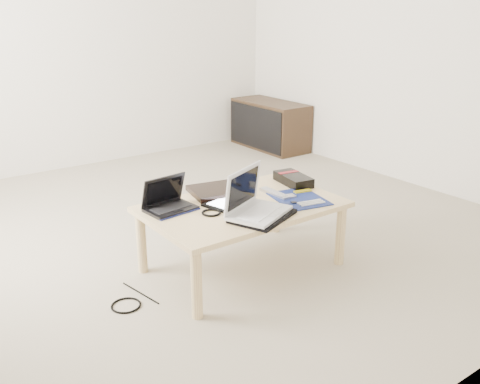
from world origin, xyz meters
TOP-DOWN VIEW (x-y plane):
  - ground at (0.00, 0.00)m, footprint 4.00×4.00m
  - coffee_table at (-0.13, -0.65)m, footprint 1.10×0.70m
  - media_cabinet at (1.77, 1.45)m, footprint 0.41×0.90m
  - book at (-0.14, -0.40)m, footprint 0.36×0.32m
  - netbook at (-0.51, -0.47)m, footprint 0.28×0.22m
  - tablet at (-0.20, -0.59)m, footprint 0.29×0.25m
  - remote at (0.12, -0.63)m, footprint 0.05×0.23m
  - neoprene_sleeve at (-0.17, -0.87)m, footprint 0.40×0.35m
  - white_laptop at (-0.19, -0.83)m, footprint 0.40×0.35m
  - motherboard at (0.19, -0.78)m, footprint 0.33×0.38m
  - gpu_box at (0.35, -0.54)m, footprint 0.18×0.29m
  - cable_coil at (-0.36, -0.66)m, footprint 0.13×0.13m
  - floor_cable_coil at (-0.88, -0.64)m, footprint 0.19×0.19m
  - floor_cable_trail at (-0.76, -0.57)m, footprint 0.06×0.31m

SIDE VIEW (x-z plane):
  - ground at x=0.00m, z-range 0.00..0.00m
  - floor_cable_trail at x=-0.76m, z-range 0.00..0.01m
  - floor_cable_coil at x=-0.88m, z-range 0.00..0.01m
  - media_cabinet at x=1.77m, z-range 0.00..0.50m
  - coffee_table at x=-0.13m, z-range 0.15..0.55m
  - motherboard at x=0.19m, z-range 0.40..0.41m
  - cable_coil at x=-0.36m, z-range 0.40..0.41m
  - tablet at x=-0.20m, z-range 0.40..0.41m
  - neoprene_sleeve at x=-0.17m, z-range 0.40..0.42m
  - remote at x=0.12m, z-range 0.40..0.42m
  - book at x=-0.14m, z-range 0.40..0.43m
  - gpu_box at x=0.35m, z-range 0.40..0.46m
  - netbook at x=-0.51m, z-range 0.35..0.53m
  - white_laptop at x=-0.19m, z-range 0.35..0.59m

